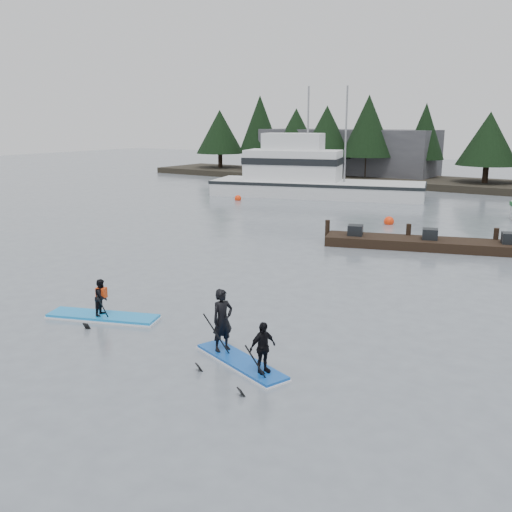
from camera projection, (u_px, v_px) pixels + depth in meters
The scene contains 10 objects.
ground at pixel (140, 334), 16.26m from camera, with size 160.00×160.00×0.00m, color slate.
far_shore at pixel (482, 186), 50.20m from camera, with size 70.00×8.00×0.60m, color #2D281E.
treeline at pixel (482, 189), 50.27m from camera, with size 60.00×4.00×8.00m, color black, non-canonical shape.
waterfront_building at pixel (347, 154), 58.85m from camera, with size 18.00×6.00×5.00m, color #4C4C51.
fishing_boat_large at pixel (311, 187), 45.62m from camera, with size 17.22×9.09×9.49m.
floating_dock at pixel (474, 246), 26.47m from camera, with size 13.71×1.83×0.46m, color black.
buoy_b at pixel (389, 224), 33.40m from camera, with size 0.59×0.59×0.59m, color #FF350C.
buoy_a at pixel (238, 200), 43.33m from camera, with size 0.51×0.51×0.51m, color #FF350C.
paddleboard_solo at pixel (102, 308), 17.47m from camera, with size 3.52×1.99×1.75m.
paddleboard_duo at pixel (239, 339), 14.17m from camera, with size 3.07×1.83×2.23m.
Camera 1 is at (11.24, -10.89, 5.96)m, focal length 40.00 mm.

